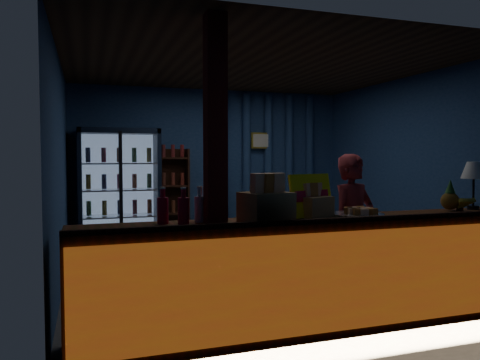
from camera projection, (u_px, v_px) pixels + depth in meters
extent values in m
plane|color=#515154|center=(257.00, 274.00, 5.90)|extent=(4.60, 4.60, 0.00)
plane|color=navy|center=(212.00, 167.00, 7.92)|extent=(4.60, 0.00, 4.60)
plane|color=navy|center=(352.00, 179.00, 3.75)|extent=(4.60, 0.00, 4.60)
plane|color=navy|center=(60.00, 173.00, 5.12)|extent=(0.00, 4.40, 4.40)
plane|color=navy|center=(411.00, 169.00, 6.55)|extent=(0.00, 4.40, 4.40)
plane|color=#472D19|center=(257.00, 66.00, 5.77)|extent=(4.60, 4.60, 0.00)
cube|color=brown|center=(332.00, 272.00, 4.08)|extent=(4.40, 0.55, 0.95)
cube|color=red|center=(350.00, 280.00, 3.80)|extent=(4.35, 0.02, 0.81)
cube|color=#381C11|center=(349.00, 220.00, 3.79)|extent=(4.40, 0.04, 0.04)
cube|color=maroon|center=(215.00, 180.00, 3.71)|extent=(0.16, 0.16, 2.60)
cube|color=black|center=(118.00, 190.00, 7.38)|extent=(1.20, 0.06, 1.90)
cube|color=black|center=(80.00, 192.00, 6.95)|extent=(0.06, 0.60, 1.90)
cube|color=black|center=(157.00, 190.00, 7.30)|extent=(0.06, 0.60, 1.90)
cube|color=black|center=(119.00, 131.00, 7.08)|extent=(1.20, 0.60, 0.08)
cube|color=black|center=(120.00, 250.00, 7.17)|extent=(1.20, 0.60, 0.08)
cube|color=#99B2D8|center=(119.00, 190.00, 7.34)|extent=(1.08, 0.02, 1.74)
cube|color=white|center=(121.00, 192.00, 6.86)|extent=(1.12, 0.02, 1.78)
cube|color=black|center=(121.00, 193.00, 6.84)|extent=(0.05, 0.05, 1.80)
cube|color=silver|center=(120.00, 242.00, 7.17)|extent=(1.08, 0.48, 0.02)
cylinder|color=#A73B17|center=(89.00, 235.00, 7.02)|extent=(0.07, 0.07, 0.22)
cylinder|color=#1C7230|center=(105.00, 234.00, 7.09)|extent=(0.07, 0.07, 0.22)
cylinder|color=#B08A1B|center=(120.00, 233.00, 7.16)|extent=(0.07, 0.07, 0.22)
cylinder|color=navy|center=(135.00, 233.00, 7.23)|extent=(0.07, 0.07, 0.22)
cylinder|color=maroon|center=(150.00, 232.00, 7.30)|extent=(0.07, 0.07, 0.22)
cube|color=silver|center=(120.00, 216.00, 7.15)|extent=(1.08, 0.48, 0.02)
cylinder|color=#1C7230|center=(89.00, 208.00, 7.00)|extent=(0.07, 0.07, 0.22)
cylinder|color=#B08A1B|center=(104.00, 208.00, 7.07)|extent=(0.07, 0.07, 0.22)
cylinder|color=navy|center=(120.00, 207.00, 7.14)|extent=(0.07, 0.07, 0.22)
cylinder|color=maroon|center=(135.00, 207.00, 7.21)|extent=(0.07, 0.07, 0.22)
cylinder|color=#A73B17|center=(150.00, 206.00, 7.28)|extent=(0.07, 0.07, 0.22)
cube|color=silver|center=(120.00, 190.00, 7.13)|extent=(1.08, 0.48, 0.02)
cylinder|color=#B08A1B|center=(88.00, 182.00, 6.98)|extent=(0.07, 0.07, 0.22)
cylinder|color=navy|center=(104.00, 181.00, 7.05)|extent=(0.07, 0.07, 0.22)
cylinder|color=maroon|center=(119.00, 181.00, 7.12)|extent=(0.07, 0.07, 0.22)
cylinder|color=#A73B17|center=(134.00, 181.00, 7.19)|extent=(0.07, 0.07, 0.22)
cylinder|color=#1C7230|center=(149.00, 181.00, 7.26)|extent=(0.07, 0.07, 0.22)
cube|color=silver|center=(119.00, 164.00, 7.10)|extent=(1.08, 0.48, 0.02)
cylinder|color=navy|center=(88.00, 155.00, 6.96)|extent=(0.07, 0.07, 0.22)
cylinder|color=maroon|center=(104.00, 155.00, 7.03)|extent=(0.07, 0.07, 0.22)
cylinder|color=#A73B17|center=(119.00, 155.00, 7.10)|extent=(0.07, 0.07, 0.22)
cylinder|color=#1C7230|center=(134.00, 155.00, 7.17)|extent=(0.07, 0.07, 0.22)
cylinder|color=#B08A1B|center=(149.00, 155.00, 7.24)|extent=(0.07, 0.07, 0.22)
cube|color=#381C11|center=(172.00, 198.00, 7.68)|extent=(0.50, 0.02, 1.60)
cube|color=#381C11|center=(158.00, 199.00, 7.49)|extent=(0.03, 0.28, 1.60)
cube|color=#381C11|center=(187.00, 198.00, 7.63)|extent=(0.03, 0.28, 1.60)
cube|color=#381C11|center=(173.00, 241.00, 7.60)|extent=(0.46, 0.26, 0.02)
cube|color=#381C11|center=(173.00, 214.00, 7.57)|extent=(0.46, 0.26, 0.02)
cube|color=#381C11|center=(173.00, 186.00, 7.55)|extent=(0.46, 0.26, 0.02)
cube|color=#381C11|center=(173.00, 158.00, 7.53)|extent=(0.46, 0.26, 0.02)
cylinder|color=navy|center=(224.00, 167.00, 7.93)|extent=(0.14, 0.14, 2.50)
cylinder|color=navy|center=(247.00, 167.00, 8.05)|extent=(0.14, 0.14, 2.50)
cylinder|color=navy|center=(268.00, 166.00, 8.18)|extent=(0.14, 0.14, 2.50)
cylinder|color=navy|center=(289.00, 166.00, 8.30)|extent=(0.14, 0.14, 2.50)
cylinder|color=navy|center=(309.00, 166.00, 8.43)|extent=(0.14, 0.14, 2.50)
cube|color=gold|center=(261.00, 141.00, 8.07)|extent=(0.36, 0.03, 0.28)
cube|color=silver|center=(261.00, 141.00, 8.05)|extent=(0.30, 0.01, 0.22)
imported|color=maroon|center=(353.00, 229.00, 4.72)|extent=(0.63, 0.51, 1.51)
imported|color=#51A25B|center=(273.00, 232.00, 7.49)|extent=(0.79, 0.80, 0.54)
cube|color=#381C11|center=(237.00, 237.00, 7.32)|extent=(0.52, 0.40, 0.44)
cylinder|color=#381C11|center=(237.00, 220.00, 7.31)|extent=(0.09, 0.09, 0.09)
cube|color=#FFFE0D|center=(311.00, 195.00, 4.11)|extent=(0.48, 0.24, 0.38)
cube|color=red|center=(312.00, 196.00, 4.10)|extent=(0.39, 0.15, 0.10)
cylinder|color=red|center=(163.00, 211.00, 3.70)|extent=(0.09, 0.09, 0.21)
cylinder|color=red|center=(163.00, 192.00, 3.70)|extent=(0.04, 0.04, 0.08)
cylinder|color=white|center=(163.00, 188.00, 3.70)|extent=(0.05, 0.05, 0.02)
cylinder|color=red|center=(184.00, 211.00, 3.68)|extent=(0.09, 0.09, 0.21)
cylinder|color=red|center=(183.00, 192.00, 3.67)|extent=(0.04, 0.04, 0.08)
cylinder|color=white|center=(183.00, 188.00, 3.67)|extent=(0.05, 0.05, 0.02)
cylinder|color=silver|center=(200.00, 209.00, 3.80)|extent=(0.09, 0.09, 0.21)
cylinder|color=silver|center=(200.00, 191.00, 3.79)|extent=(0.04, 0.04, 0.08)
cylinder|color=white|center=(200.00, 187.00, 3.79)|extent=(0.05, 0.05, 0.02)
cube|color=#A58550|center=(266.00, 207.00, 3.78)|extent=(0.44, 0.39, 0.24)
cube|color=#CE6D2D|center=(256.00, 183.00, 3.72)|extent=(0.11, 0.09, 0.16)
cube|color=#CC6826|center=(266.00, 183.00, 3.77)|extent=(0.11, 0.09, 0.16)
cube|color=#CE6D2D|center=(276.00, 182.00, 3.82)|extent=(0.11, 0.09, 0.16)
cube|color=#A58550|center=(314.00, 207.00, 4.11)|extent=(0.34, 0.31, 0.18)
cube|color=#CE6D2D|center=(308.00, 190.00, 4.06)|extent=(0.09, 0.07, 0.12)
cube|color=#CC6826|center=(314.00, 190.00, 4.11)|extent=(0.09, 0.07, 0.12)
cube|color=#CE6D2D|center=(319.00, 189.00, 4.15)|extent=(0.09, 0.07, 0.12)
cylinder|color=silver|center=(358.00, 215.00, 4.17)|extent=(0.47, 0.47, 0.03)
cube|color=#CE6D2D|center=(367.00, 210.00, 4.19)|extent=(0.10, 0.07, 0.05)
cube|color=#CC6826|center=(360.00, 210.00, 4.25)|extent=(0.12, 0.12, 0.05)
cube|color=#CE6D2D|center=(352.00, 209.00, 4.25)|extent=(0.07, 0.10, 0.05)
cube|color=#CC6826|center=(348.00, 210.00, 4.21)|extent=(0.12, 0.12, 0.05)
cube|color=#CE6D2D|center=(349.00, 211.00, 4.14)|extent=(0.10, 0.07, 0.05)
cube|color=#CC6826|center=(356.00, 212.00, 4.08)|extent=(0.12, 0.12, 0.05)
cube|color=#CE6D2D|center=(364.00, 212.00, 4.08)|extent=(0.07, 0.10, 0.05)
cube|color=#CC6826|center=(368.00, 211.00, 4.12)|extent=(0.12, 0.12, 0.05)
cylinder|color=black|center=(473.00, 208.00, 4.69)|extent=(0.11, 0.11, 0.04)
cylinder|color=black|center=(473.00, 191.00, 4.68)|extent=(0.02, 0.02, 0.34)
cone|color=white|center=(474.00, 170.00, 4.67)|extent=(0.24, 0.24, 0.17)
sphere|color=brown|center=(450.00, 201.00, 4.57)|extent=(0.17, 0.17, 0.17)
cone|color=#245C1F|center=(450.00, 186.00, 4.56)|extent=(0.10, 0.10, 0.14)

